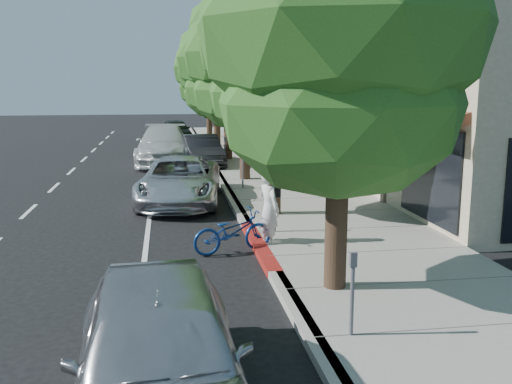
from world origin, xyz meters
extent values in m
plane|color=black|center=(0.00, 0.00, 0.00)|extent=(120.00, 120.00, 0.00)
cube|color=gray|center=(2.30, 8.00, 0.07)|extent=(4.60, 56.00, 0.15)
cube|color=#9E998E|center=(0.00, 8.00, 0.07)|extent=(0.30, 56.00, 0.15)
cube|color=maroon|center=(0.00, 1.00, 0.07)|extent=(0.32, 4.00, 0.15)
cube|color=beige|center=(9.60, 18.00, 3.50)|extent=(10.00, 36.00, 7.00)
cylinder|color=black|center=(0.90, -2.00, 1.34)|extent=(0.40, 0.40, 2.68)
ellipsoid|color=#284F17|center=(0.90, -2.00, 3.45)|extent=(4.24, 4.24, 3.39)
ellipsoid|color=#284F17|center=(0.90, -2.00, 4.76)|extent=(4.99, 4.99, 3.99)
cylinder|color=black|center=(0.90, 4.00, 1.38)|extent=(0.40, 0.40, 2.77)
ellipsoid|color=#284F17|center=(0.90, 4.00, 3.56)|extent=(3.64, 3.64, 2.91)
ellipsoid|color=#284F17|center=(0.90, 4.00, 4.90)|extent=(4.29, 4.29, 3.43)
cylinder|color=black|center=(0.90, 10.00, 1.37)|extent=(0.40, 0.40, 2.75)
ellipsoid|color=#284F17|center=(0.90, 10.00, 3.54)|extent=(3.96, 3.96, 3.17)
ellipsoid|color=#284F17|center=(0.90, 10.00, 4.87)|extent=(4.66, 4.66, 3.73)
ellipsoid|color=#284F17|center=(0.90, 10.00, 6.29)|extent=(3.50, 3.50, 2.80)
cylinder|color=black|center=(0.90, 16.00, 1.39)|extent=(0.40, 0.40, 2.79)
ellipsoid|color=#284F17|center=(0.90, 16.00, 3.59)|extent=(4.24, 4.24, 3.39)
ellipsoid|color=#284F17|center=(0.90, 16.00, 4.94)|extent=(4.99, 4.99, 3.99)
ellipsoid|color=#284F17|center=(0.90, 16.00, 6.38)|extent=(3.74, 3.74, 3.00)
cylinder|color=black|center=(0.90, 22.00, 1.26)|extent=(0.40, 0.40, 2.52)
ellipsoid|color=#284F17|center=(0.90, 22.00, 3.24)|extent=(3.92, 3.92, 3.14)
ellipsoid|color=#284F17|center=(0.90, 22.00, 4.46)|extent=(4.61, 4.61, 3.69)
ellipsoid|color=#284F17|center=(0.90, 22.00, 5.76)|extent=(3.46, 3.46, 2.77)
cylinder|color=black|center=(0.90, 28.00, 1.37)|extent=(0.40, 0.40, 2.73)
ellipsoid|color=#284F17|center=(0.90, 28.00, 3.51)|extent=(4.20, 4.20, 3.36)
ellipsoid|color=#284F17|center=(0.90, 28.00, 4.84)|extent=(4.95, 4.95, 3.96)
ellipsoid|color=#284F17|center=(0.90, 28.00, 6.25)|extent=(3.71, 3.71, 2.97)
imported|color=silver|center=(0.25, 1.14, 0.93)|extent=(0.67, 0.79, 1.85)
imported|color=navy|center=(-0.63, 0.87, 0.49)|extent=(1.97, 1.12, 0.98)
imported|color=silver|center=(-1.67, 6.49, 0.73)|extent=(3.00, 5.51, 1.46)
imported|color=black|center=(-0.50, 14.50, 0.72)|extent=(1.99, 4.54, 1.45)
imported|color=silver|center=(-2.20, 15.85, 0.88)|extent=(2.66, 6.12, 1.75)
imported|color=black|center=(-1.42, 26.48, 0.72)|extent=(2.25, 4.41, 1.44)
imported|color=#B3B4B8|center=(-2.20, -5.50, 0.82)|extent=(2.12, 4.88, 1.64)
imported|color=black|center=(3.61, 11.55, 1.02)|extent=(1.00, 0.87, 1.74)
camera|label=1|loc=(-2.04, -11.52, 3.79)|focal=40.00mm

